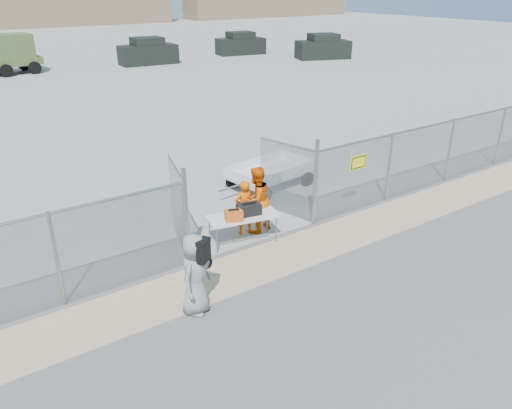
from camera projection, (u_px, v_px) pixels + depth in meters
ground at (303, 275)px, 11.83m from camera, size 160.00×160.00×0.00m
dirt_strip at (278, 257)px, 12.58m from camera, size 44.00×1.60×0.01m
chain_link_fence at (256, 204)px, 12.89m from camera, size 40.00×0.20×2.20m
folding_table at (243, 229)px, 13.17m from camera, size 1.98×1.15×0.79m
orange_bag at (234, 215)px, 12.69m from camera, size 0.52×0.43×0.28m
black_duffel at (249, 209)px, 13.01m from camera, size 0.66×0.46×0.29m
security_worker_left at (244, 207)px, 13.50m from camera, size 0.58×0.40×1.56m
security_worker_right at (256, 200)px, 13.56m from camera, size 1.05×0.90×1.88m
visitor at (195, 274)px, 10.20m from camera, size 1.05×0.97×1.80m
utility_trailer at (270, 174)px, 16.76m from camera, size 3.88×2.38×0.88m
parked_vehicle_near at (148, 51)px, 41.54m from camera, size 4.82×2.42×2.12m
parked_vehicle_mid at (241, 43)px, 47.22m from camera, size 4.71×2.65×2.02m
parked_vehicle_far at (323, 47)px, 44.51m from camera, size 5.12×3.54×2.12m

